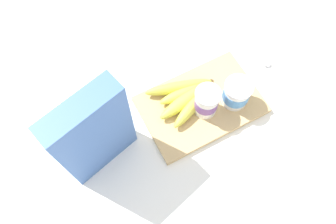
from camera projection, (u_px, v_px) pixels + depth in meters
ground_plane at (200, 106)px, 0.97m from camera, size 2.40×2.40×0.00m
cutting_board at (201, 105)px, 0.96m from camera, size 0.33×0.22×0.02m
cereal_box at (94, 136)px, 0.77m from camera, size 0.19×0.10×0.29m
yogurt_cup_front at (236, 93)px, 0.92m from camera, size 0.08×0.08×0.08m
yogurt_cup_back at (207, 101)px, 0.90m from camera, size 0.07×0.07×0.09m
banana_bunch at (186, 95)px, 0.94m from camera, size 0.19×0.15×0.04m
spoon at (272, 69)px, 1.01m from camera, size 0.02×0.13×0.01m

